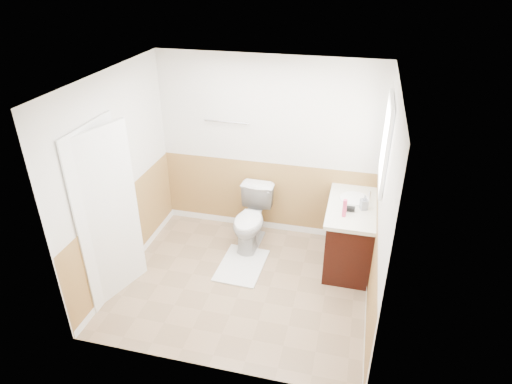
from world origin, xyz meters
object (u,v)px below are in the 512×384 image
(lotion_bottle, at_px, (345,208))
(soap_dispenser, at_px, (364,202))
(bath_mat, at_px, (242,265))
(vanity_cabinet, at_px, (350,236))
(toilet, at_px, (251,219))

(lotion_bottle, relative_size, soap_dispenser, 1.18)
(bath_mat, distance_m, vanity_cabinet, 1.44)
(lotion_bottle, bearing_deg, bath_mat, -173.39)
(toilet, distance_m, lotion_bottle, 1.39)
(bath_mat, height_order, lotion_bottle, lotion_bottle)
(bath_mat, relative_size, lotion_bottle, 3.64)
(vanity_cabinet, bearing_deg, bath_mat, -161.81)
(bath_mat, distance_m, soap_dispenser, 1.75)
(soap_dispenser, bearing_deg, toilet, 174.42)
(lotion_bottle, bearing_deg, toilet, 163.24)
(vanity_cabinet, height_order, soap_dispenser, soap_dispenser)
(bath_mat, xyz_separation_m, vanity_cabinet, (1.32, 0.43, 0.39))
(vanity_cabinet, bearing_deg, toilet, 176.74)
(toilet, relative_size, vanity_cabinet, 0.74)
(lotion_bottle, bearing_deg, vanity_cabinet, 71.11)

